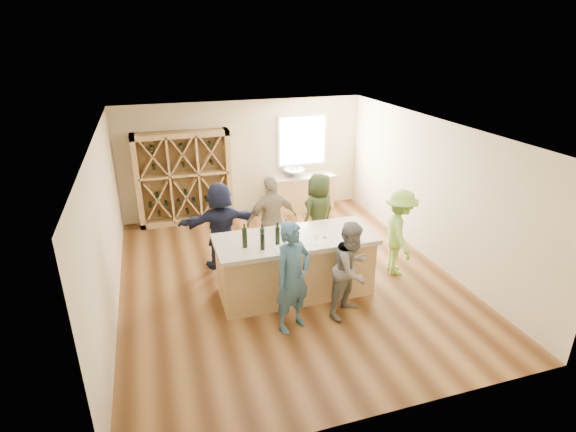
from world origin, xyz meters
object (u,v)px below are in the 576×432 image
object	(u,v)px
wine_bottle_e	(286,233)
person_near_left	(293,277)
wine_bottle_a	(245,238)
person_far_mid	(272,220)
tasting_counter_base	(295,267)
person_server	(399,232)
person_far_left	(221,225)
person_far_right	(319,213)
person_near_right	(352,269)
wine_bottle_d	(278,235)
wine_bottle_c	(262,237)
wine_rack	(184,178)
sink	(294,173)
wine_bottle_b	(262,242)

from	to	relation	value
wine_bottle_e	person_near_left	size ratio (longest dim) A/B	0.19
wine_bottle_a	person_far_mid	world-z (taller)	person_far_mid
tasting_counter_base	person_server	size ratio (longest dim) A/B	1.57
person_far_mid	person_far_left	bearing A→B (deg)	-14.01
wine_bottle_e	person_far_right	xyz separation A→B (m)	(1.18, 1.56, -0.40)
wine_bottle_e	person_near_right	distance (m)	1.21
wine_bottle_d	person_server	bearing A→B (deg)	6.79
wine_bottle_c	person_far_right	xyz separation A→B (m)	(1.58, 1.56, -0.39)
wine_rack	wine_bottle_c	xyz separation A→B (m)	(0.88, -3.98, 0.13)
sink	wine_bottle_c	distance (m)	4.32
wine_bottle_a	person_far_left	distance (m)	1.56
tasting_counter_base	wine_bottle_e	distance (m)	0.79
person_far_right	person_near_left	bearing A→B (deg)	34.34
wine_bottle_d	person_far_mid	world-z (taller)	person_far_mid
wine_rack	person_near_left	distance (m)	4.92
wine_rack	person_far_mid	distance (m)	2.96
person_far_left	person_far_right	bearing A→B (deg)	178.77
wine_bottle_a	person_far_mid	distance (m)	1.65
wine_bottle_b	person_far_right	world-z (taller)	person_far_right
wine_bottle_b	person_far_right	distance (m)	2.38
person_near_right	person_server	xyz separation A→B (m)	(1.42, 0.98, 0.02)
wine_bottle_d	person_near_left	size ratio (longest dim) A/B	0.17
person_server	person_far_mid	bearing A→B (deg)	76.25
wine_bottle_c	wine_bottle_d	distance (m)	0.25
person_near_left	person_far_left	world-z (taller)	person_near_left
wine_bottle_c	person_far_left	distance (m)	1.64
wine_rack	tasting_counter_base	bearing A→B (deg)	-68.78
wine_bottle_a	person_server	world-z (taller)	person_server
person_near_left	wine_bottle_a	bearing A→B (deg)	98.46
person_far_right	person_server	bearing A→B (deg)	104.33
wine_rack	person_far_left	bearing A→B (deg)	-79.70
sink	person_server	xyz separation A→B (m)	(0.87, -3.64, -0.18)
wine_bottle_a	person_near_right	world-z (taller)	person_near_right
wine_bottle_a	wine_bottle_e	size ratio (longest dim) A/B	0.99
wine_bottle_e	person_far_mid	bearing A→B (deg)	83.82
wine_rack	wine_bottle_a	xyz separation A→B (m)	(0.60, -3.95, 0.14)
sink	wine_bottle_b	size ratio (longest dim) A/B	1.95
sink	person_near_right	size ratio (longest dim) A/B	0.34
wine_bottle_d	person_far_mid	distance (m)	1.50
wine_bottle_c	person_server	size ratio (longest dim) A/B	0.19
wine_rack	person_far_left	distance (m)	2.50
tasting_counter_base	person_near_left	world-z (taller)	person_near_left
person_near_right	person_far_right	xyz separation A→B (m)	(0.31, 2.27, 0.04)
wine_bottle_a	wine_bottle_d	xyz separation A→B (m)	(0.53, -0.05, -0.01)
wine_bottle_a	wine_bottle_b	size ratio (longest dim) A/B	1.18
wine_bottle_a	wine_bottle_c	world-z (taller)	wine_bottle_a
wine_bottle_a	person_far_right	world-z (taller)	person_far_right
wine_rack	wine_bottle_c	world-z (taller)	wine_rack
wine_rack	person_far_mid	bearing A→B (deg)	-60.95
tasting_counter_base	person_near_right	xyz separation A→B (m)	(0.66, -0.86, 0.31)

